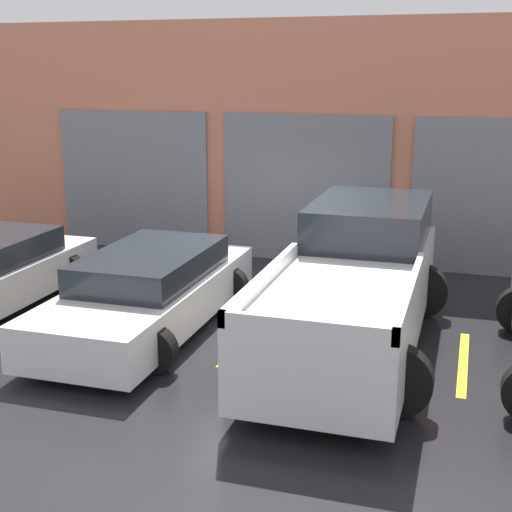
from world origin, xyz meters
The scene contains 7 objects.
ground_plane centered at (0.00, 0.00, 0.00)m, with size 28.00×28.00×0.00m, color black.
shophouse_building centered at (-0.01, 3.28, 2.31)m, with size 15.62×0.68×4.70m.
pickup_truck centered at (1.51, -1.20, 0.87)m, with size 2.43×5.56×1.83m.
sedan_white centered at (-1.51, -1.45, 0.56)m, with size 2.11×4.72×1.16m.
parking_stripe_left centered at (-3.02, -1.48, 0.00)m, with size 0.12×2.20×0.01m, color gold.
parking_stripe_centre centered at (0.00, -1.48, 0.00)m, with size 0.12×2.20×0.01m, color gold.
parking_stripe_right centered at (3.02, -1.48, 0.00)m, with size 0.12×2.20×0.01m, color gold.
Camera 1 is at (2.97, -10.64, 3.76)m, focal length 50.00 mm.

